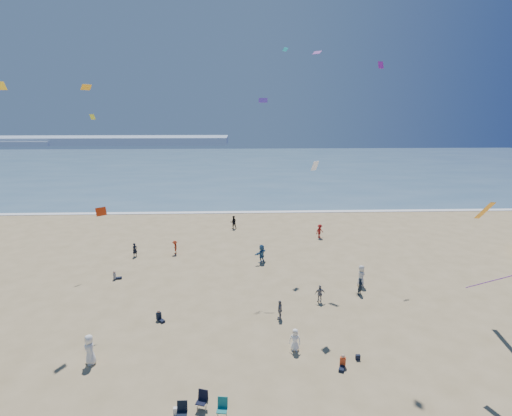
{
  "coord_description": "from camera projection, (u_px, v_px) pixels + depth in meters",
  "views": [
    {
      "loc": [
        1.19,
        -13.72,
        15.29
      ],
      "look_at": [
        2.0,
        8.0,
        9.89
      ],
      "focal_mm": 28.0,
      "sensor_mm": 36.0,
      "label": 1
    }
  ],
  "objects": [
    {
      "name": "white_tote",
      "position": [
        177.0,
        411.0,
        20.51
      ],
      "size": [
        0.35,
        0.2,
        0.4
      ],
      "primitive_type": "cube",
      "color": "silver",
      "rests_on": "ground"
    },
    {
      "name": "headland_far",
      "position": [
        105.0,
        140.0,
        179.27
      ],
      "size": [
        110.0,
        20.0,
        3.2
      ],
      "primitive_type": "cube",
      "color": "#7A8EA8",
      "rests_on": "ground"
    },
    {
      "name": "ocean",
      "position": [
        237.0,
        166.0,
        109.08
      ],
      "size": [
        220.0,
        100.0,
        0.06
      ],
      "primitive_type": "cube",
      "color": "#476B84",
      "rests_on": "ground"
    },
    {
      "name": "surf_line",
      "position": [
        234.0,
        212.0,
        60.59
      ],
      "size": [
        220.0,
        1.2,
        0.08
      ],
      "primitive_type": "cube",
      "color": "white",
      "rests_on": "ground"
    },
    {
      "name": "chair_cluster",
      "position": [
        202.0,
        408.0,
        20.32
      ],
      "size": [
        2.64,
        1.48,
        1.0
      ],
      "color": "black",
      "rests_on": "ground"
    },
    {
      "name": "seated_group",
      "position": [
        222.0,
        377.0,
        22.74
      ],
      "size": [
        18.75,
        28.49,
        0.84
      ],
      "color": "silver",
      "rests_on": "ground"
    },
    {
      "name": "black_backpack",
      "position": [
        205.0,
        397.0,
        21.5
      ],
      "size": [
        0.3,
        0.22,
        0.38
      ],
      "primitive_type": "cube",
      "color": "black",
      "rests_on": "ground"
    },
    {
      "name": "standing_flyers",
      "position": [
        277.0,
        298.0,
        31.3
      ],
      "size": [
        28.01,
        42.62,
        1.93
      ],
      "color": "black",
      "rests_on": "ground"
    },
    {
      "name": "headland_near",
      "position": [
        8.0,
        143.0,
        173.12
      ],
      "size": [
        40.0,
        14.0,
        2.0
      ],
      "primitive_type": "cube",
      "color": "#7A8EA8",
      "rests_on": "ground"
    },
    {
      "name": "navy_bag",
      "position": [
        358.0,
        357.0,
        24.99
      ],
      "size": [
        0.28,
        0.18,
        0.34
      ],
      "primitive_type": "cube",
      "color": "black",
      "rests_on": "ground"
    },
    {
      "name": "kites_aloft",
      "position": [
        364.0,
        117.0,
        26.36
      ],
      "size": [
        41.4,
        45.81,
        26.87
      ],
      "color": "#FFAA06",
      "rests_on": "ground"
    }
  ]
}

